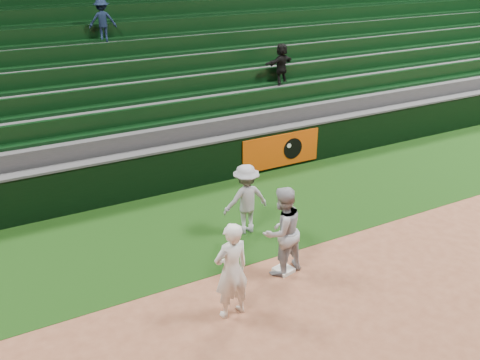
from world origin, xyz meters
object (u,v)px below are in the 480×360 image
first_baseman (231,270)px  baserunner (282,231)px  first_base (284,270)px  base_coach (246,199)px

first_baseman → baserunner: (1.53, 0.74, 0.01)m
first_base → baserunner: size_ratio=0.19×
first_base → base_coach: bearing=85.6°
first_base → first_baseman: bearing=-156.2°
first_baseman → base_coach: first_baseman is taller
baserunner → first_baseman: bearing=16.8°
first_base → baserunner: (-0.05, 0.04, 0.90)m
baserunner → base_coach: size_ratio=1.13×
baserunner → base_coach: baserunner is taller
first_base → base_coach: 2.02m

